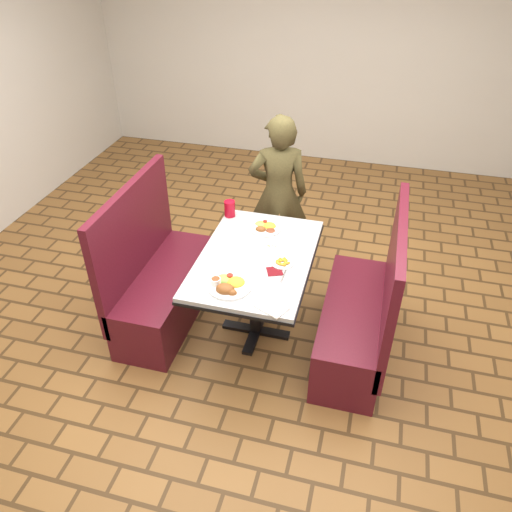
% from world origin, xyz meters
% --- Properties ---
extents(room, '(7.00, 7.04, 2.82)m').
position_xyz_m(room, '(0.00, 0.00, 1.91)').
color(room, brown).
rests_on(room, ground).
extents(dining_table, '(0.81, 1.21, 0.75)m').
position_xyz_m(dining_table, '(0.00, 0.00, 0.65)').
color(dining_table, '#B2B5B7').
rests_on(dining_table, ground).
extents(booth_bench_left, '(0.47, 1.20, 1.17)m').
position_xyz_m(booth_bench_left, '(-0.80, 0.00, 0.33)').
color(booth_bench_left, '#571420').
rests_on(booth_bench_left, ground).
extents(booth_bench_right, '(0.47, 1.20, 1.17)m').
position_xyz_m(booth_bench_right, '(0.80, 0.00, 0.33)').
color(booth_bench_right, '#571420').
rests_on(booth_bench_right, ground).
extents(diner_person, '(0.61, 0.48, 1.45)m').
position_xyz_m(diner_person, '(-0.06, 1.00, 0.73)').
color(diner_person, brown).
rests_on(diner_person, ground).
extents(near_dinner_plate, '(0.29, 0.29, 0.09)m').
position_xyz_m(near_dinner_plate, '(-0.08, -0.40, 0.78)').
color(near_dinner_plate, white).
rests_on(near_dinner_plate, dining_table).
extents(far_dinner_plate, '(0.24, 0.24, 0.06)m').
position_xyz_m(far_dinner_plate, '(-0.02, 0.38, 0.77)').
color(far_dinner_plate, white).
rests_on(far_dinner_plate, dining_table).
extents(plantain_plate, '(0.16, 0.16, 0.02)m').
position_xyz_m(plantain_plate, '(0.20, -0.04, 0.76)').
color(plantain_plate, white).
rests_on(plantain_plate, dining_table).
extents(maroon_napkin, '(0.14, 0.14, 0.00)m').
position_xyz_m(maroon_napkin, '(0.17, -0.15, 0.75)').
color(maroon_napkin, '#600E14').
rests_on(maroon_napkin, dining_table).
extents(spoon_utensil, '(0.01, 0.13, 0.00)m').
position_xyz_m(spoon_utensil, '(0.24, -0.19, 0.76)').
color(spoon_utensil, silver).
rests_on(spoon_utensil, dining_table).
extents(red_tumbler, '(0.09, 0.09, 0.13)m').
position_xyz_m(red_tumbler, '(-0.35, 0.50, 0.82)').
color(red_tumbler, '#B00B1D').
rests_on(red_tumbler, dining_table).
extents(paper_napkin, '(0.23, 0.21, 0.01)m').
position_xyz_m(paper_napkin, '(0.24, -0.52, 0.76)').
color(paper_napkin, white).
rests_on(paper_napkin, dining_table).
extents(knife_utensil, '(0.02, 0.16, 0.00)m').
position_xyz_m(knife_utensil, '(-0.04, -0.36, 0.76)').
color(knife_utensil, '#B9B8BD').
rests_on(knife_utensil, dining_table).
extents(fork_utensil, '(0.07, 0.13, 0.00)m').
position_xyz_m(fork_utensil, '(-0.11, -0.37, 0.76)').
color(fork_utensil, '#B8B8BD').
rests_on(fork_utensil, dining_table).
extents(lettuce_shreds, '(0.28, 0.32, 0.00)m').
position_xyz_m(lettuce_shreds, '(0.04, 0.06, 0.75)').
color(lettuce_shreds, '#97CB51').
rests_on(lettuce_shreds, dining_table).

